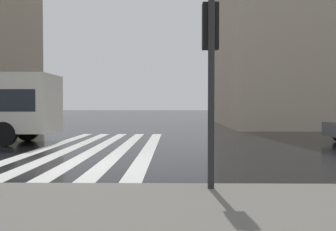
% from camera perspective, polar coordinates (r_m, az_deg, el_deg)
% --- Properties ---
extents(ground_plane, '(220.00, 220.00, 0.00)m').
position_cam_1_polar(ground_plane, '(10.25, -12.71, -7.73)').
color(ground_plane, black).
extents(zebra_crossing, '(13.00, 4.50, 0.01)m').
position_cam_1_polar(zebra_crossing, '(14.24, -11.06, -5.07)').
color(zebra_crossing, silver).
rests_on(zebra_crossing, ground_plane).
extents(traffic_signal_post, '(0.44, 0.30, 3.40)m').
position_cam_1_polar(traffic_signal_post, '(6.65, 6.87, 9.77)').
color(traffic_signal_post, '#232326').
rests_on(traffic_signal_post, sidewalk_pavement).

